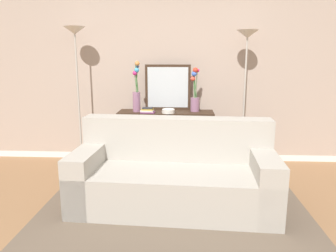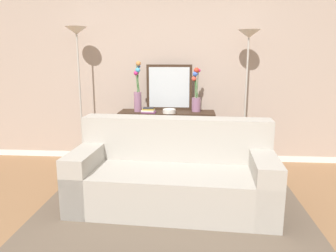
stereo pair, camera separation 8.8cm
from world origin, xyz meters
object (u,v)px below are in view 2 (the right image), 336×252
wall_mirror (169,87)px  book_row_under_console (145,162)px  floor_lamp_left (78,58)px  floor_lamp_right (248,62)px  vase_short_flowers (196,96)px  couch (173,176)px  vase_tall_flowers (138,94)px  console_table (167,129)px  fruit_bowl (169,111)px  book_stack (148,110)px

wall_mirror → book_row_under_console: size_ratio=1.37×
floor_lamp_left → wall_mirror: 1.29m
floor_lamp_right → vase_short_flowers: 0.80m
couch → vase_short_flowers: size_ratio=3.48×
vase_tall_flowers → vase_short_flowers: bearing=4.9°
floor_lamp_left → book_row_under_console: size_ratio=4.12×
floor_lamp_left → console_table: bearing=1.0°
couch → wall_mirror: 1.56m
fruit_bowl → book_stack: 0.28m
floor_lamp_right → book_stack: (-1.28, -0.09, -0.64)m
fruit_bowl → wall_mirror: bearing=94.4°
fruit_bowl → console_table: bearing=107.6°
vase_short_flowers → book_stack: bearing=-167.2°
vase_short_flowers → vase_tall_flowers: bearing=-175.1°
wall_mirror → vase_short_flowers: (0.37, -0.13, -0.10)m
console_table → floor_lamp_left: floor_lamp_left is taller
vase_tall_flowers → vase_short_flowers: 0.79m
floor_lamp_left → book_row_under_console: bearing=1.3°
floor_lamp_right → book_stack: bearing=-175.9°
floor_lamp_left → book_stack: (0.95, -0.09, -0.68)m
vase_short_flowers → fruit_bowl: vase_short_flowers is taller
floor_lamp_left → floor_lamp_right: bearing=0.0°
floor_lamp_left → book_stack: bearing=-5.5°
floor_lamp_right → vase_short_flowers: size_ratio=3.13×
couch → floor_lamp_right: bearing=52.5°
couch → fruit_bowl: bearing=96.5°
floor_lamp_left → fruit_bowl: 1.41m
floor_lamp_right → vase_short_flowers: floor_lamp_right is taller
fruit_bowl → vase_tall_flowers: bearing=167.9°
vase_tall_flowers → fruit_bowl: bearing=-12.1°
wall_mirror → book_stack: wall_mirror is taller
wall_mirror → book_stack: size_ratio=3.18×
book_row_under_console → book_stack: bearing=-58.7°
fruit_bowl → book_row_under_console: 0.85m
console_table → floor_lamp_right: (1.04, -0.02, 0.91)m
couch → console_table: (-0.16, 1.18, 0.24)m
console_table → fruit_bowl: 0.30m
couch → console_table: bearing=97.7°
wall_mirror → book_stack: (-0.26, -0.28, -0.28)m
couch → book_stack: size_ratio=10.36×
couch → vase_tall_flowers: bearing=115.8°
wall_mirror → vase_tall_flowers: size_ratio=0.93×
couch → console_table: 1.21m
vase_short_flowers → book_row_under_console: 1.18m
vase_tall_flowers → wall_mirror: bearing=26.0°
book_row_under_console → vase_tall_flowers: bearing=-157.7°
couch → vase_tall_flowers: 1.45m
couch → wall_mirror: size_ratio=3.26×
couch → book_stack: couch is taller
couch → vase_short_flowers: vase_short_flowers is taller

